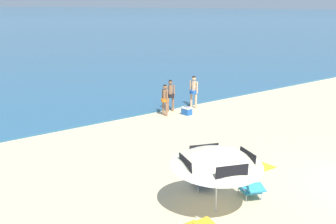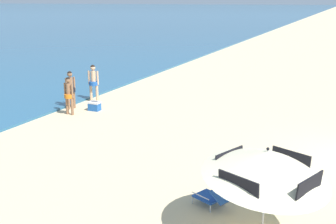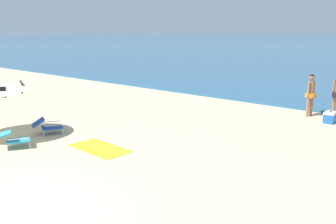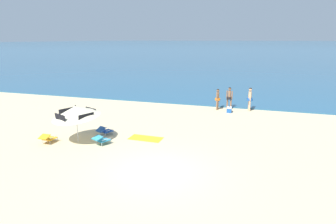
% 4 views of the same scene
% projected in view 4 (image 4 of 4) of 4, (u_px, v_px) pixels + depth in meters
% --- Properties ---
extents(ground_plane, '(800.00, 800.00, 0.00)m').
position_uv_depth(ground_plane, '(155.00, 171.00, 11.80)').
color(ground_plane, '#D1BA8E').
extents(ocean_water, '(800.00, 800.00, 0.10)m').
position_uv_depth(ocean_water, '(259.00, 43.00, 392.77)').
color(ocean_water, '#285B7F').
rests_on(ocean_water, ground).
extents(beach_umbrella_striped_main, '(3.46, 3.48, 2.06)m').
position_uv_depth(beach_umbrella_striped_main, '(76.00, 111.00, 14.84)').
color(beach_umbrella_striped_main, silver).
rests_on(beach_umbrella_striped_main, ground).
extents(lounge_chair_under_umbrella, '(0.59, 0.88, 0.50)m').
position_uv_depth(lounge_chair_under_umbrella, '(48.00, 138.00, 14.92)').
color(lounge_chair_under_umbrella, gold).
rests_on(lounge_chair_under_umbrella, ground).
extents(lounge_chair_beside_umbrella, '(0.84, 1.00, 0.50)m').
position_uv_depth(lounge_chair_beside_umbrella, '(101.00, 139.00, 14.69)').
color(lounge_chair_beside_umbrella, teal).
rests_on(lounge_chair_beside_umbrella, ground).
extents(lounge_chair_facing_sea, '(0.84, 1.02, 0.52)m').
position_uv_depth(lounge_chair_facing_sea, '(105.00, 131.00, 16.14)').
color(lounge_chair_facing_sea, '#1E4799').
rests_on(lounge_chair_facing_sea, ground).
extents(person_standing_near_shore, '(0.43, 0.51, 1.75)m').
position_uv_depth(person_standing_near_shore, '(250.00, 97.00, 21.44)').
color(person_standing_near_shore, '#D8A87F').
rests_on(person_standing_near_shore, ground).
extents(person_standing_beside, '(0.48, 0.41, 1.68)m').
position_uv_depth(person_standing_beside, '(229.00, 96.00, 22.06)').
color(person_standing_beside, '#8C6042').
rests_on(person_standing_beside, ground).
extents(person_wading_in, '(0.39, 0.47, 1.60)m').
position_uv_depth(person_wading_in, '(218.00, 98.00, 21.83)').
color(person_wading_in, '#8C6042').
rests_on(person_wading_in, ground).
extents(cooler_box, '(0.37, 0.51, 0.43)m').
position_uv_depth(cooler_box, '(229.00, 110.00, 21.18)').
color(cooler_box, '#1E56A8').
rests_on(cooler_box, ground).
extents(beach_towel, '(1.82, 0.94, 0.01)m').
position_uv_depth(beach_towel, '(146.00, 138.00, 15.66)').
color(beach_towel, gold).
rests_on(beach_towel, ground).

